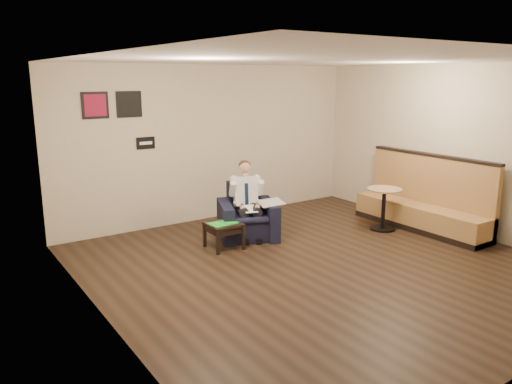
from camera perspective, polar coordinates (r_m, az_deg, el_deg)
ground at (r=7.14m, az=7.33°, el=-8.28°), size 6.00×6.00×0.00m
wall_back at (r=9.19m, az=-4.94°, el=5.58°), size 6.00×0.02×2.80m
wall_left at (r=5.29m, az=-17.34°, el=-0.51°), size 0.02×6.00×2.80m
wall_right at (r=9.03m, az=22.06°, el=4.55°), size 0.02×6.00×2.80m
ceiling at (r=6.66m, az=8.04°, el=14.76°), size 6.00×6.00×0.02m
seating_sign at (r=8.61m, az=-12.50°, el=5.49°), size 0.32×0.02×0.20m
art_print_left at (r=8.29m, az=-17.92°, el=9.41°), size 0.42×0.03×0.42m
art_print_right at (r=8.46m, az=-14.31°, el=9.70°), size 0.42×0.03×0.42m
armchair at (r=8.16m, az=-0.97°, el=-2.24°), size 1.18×1.18×0.87m
seated_man at (r=8.01m, az=-0.83°, el=-1.34°), size 0.85×1.00×1.19m
lap_papers at (r=7.93m, az=-0.69°, el=-1.94°), size 0.28×0.33×0.01m
newspaper at (r=8.10m, az=1.68°, el=-1.20°), size 0.52×0.57×0.01m
side_table at (r=7.71m, az=-3.70°, el=-4.99°), size 0.51×0.51×0.40m
green_folder at (r=7.62m, az=-3.83°, el=-3.57°), size 0.43×0.33×0.01m
coffee_mug at (r=7.81m, az=-3.06°, el=-2.88°), size 0.08×0.08×0.09m
smartphone at (r=7.79m, az=-3.94°, el=-3.21°), size 0.14×0.09×0.01m
banquette at (r=9.02m, az=18.42°, el=-0.11°), size 0.59×2.49×1.27m
cafe_table at (r=8.86m, az=14.36°, el=-1.90°), size 0.75×0.75×0.73m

